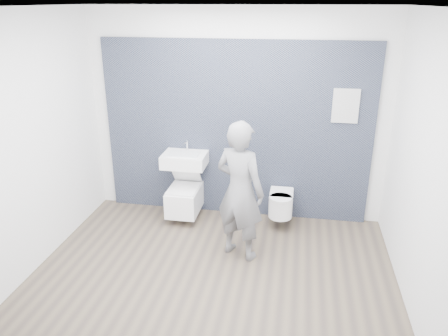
% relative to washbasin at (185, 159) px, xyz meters
% --- Properties ---
extents(ground, '(4.00, 4.00, 0.00)m').
position_rel_washbasin_xyz_m(ground, '(0.65, -1.22, -0.84)').
color(ground, brown).
rests_on(ground, ground).
extents(room_shell, '(4.00, 4.00, 4.00)m').
position_rel_washbasin_xyz_m(room_shell, '(0.65, -1.22, 0.90)').
color(room_shell, silver).
rests_on(room_shell, ground).
extents(tile_wall, '(3.60, 0.06, 2.40)m').
position_rel_washbasin_xyz_m(tile_wall, '(0.65, 0.25, -0.84)').
color(tile_wall, black).
rests_on(tile_wall, ground).
extents(washbasin, '(0.58, 0.44, 0.44)m').
position_rel_washbasin_xyz_m(washbasin, '(0.00, 0.00, 0.00)').
color(washbasin, white).
rests_on(washbasin, ground).
extents(toilet_square, '(0.41, 0.59, 0.71)m').
position_rel_washbasin_xyz_m(toilet_square, '(0.00, -0.08, -0.54)').
color(toilet_square, white).
rests_on(toilet_square, ground).
extents(toilet_rounded, '(0.31, 0.53, 0.29)m').
position_rel_washbasin_xyz_m(toilet_rounded, '(1.32, -0.05, -0.52)').
color(toilet_rounded, white).
rests_on(toilet_rounded, ground).
extents(info_placard, '(0.33, 0.03, 0.43)m').
position_rel_washbasin_xyz_m(info_placard, '(2.05, 0.20, -0.84)').
color(info_placard, white).
rests_on(info_placard, ground).
extents(visitor, '(0.71, 0.60, 1.65)m').
position_rel_washbasin_xyz_m(visitor, '(0.88, -0.86, -0.02)').
color(visitor, slate).
rests_on(visitor, ground).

